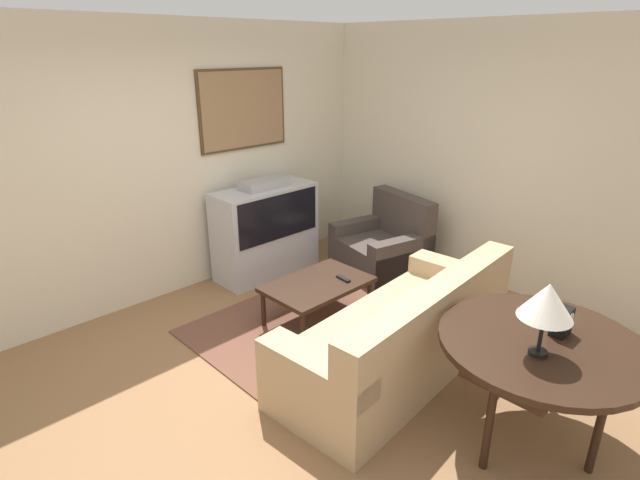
# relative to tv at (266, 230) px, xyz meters

# --- Properties ---
(ground_plane) EXTENTS (12.00, 12.00, 0.00)m
(ground_plane) POSITION_rel_tv_xyz_m (-1.03, -1.78, -0.52)
(ground_plane) COLOR #8E6642
(wall_back) EXTENTS (12.00, 0.10, 2.70)m
(wall_back) POSITION_rel_tv_xyz_m (-1.02, 0.35, 0.84)
(wall_back) COLOR beige
(wall_back) RESTS_ON ground_plane
(wall_right) EXTENTS (0.06, 12.00, 2.70)m
(wall_right) POSITION_rel_tv_xyz_m (1.60, -1.78, 0.83)
(wall_right) COLOR beige
(wall_right) RESTS_ON ground_plane
(area_rug) EXTENTS (2.20, 1.60, 0.01)m
(area_rug) POSITION_rel_tv_xyz_m (-0.37, -1.20, -0.51)
(area_rug) COLOR brown
(area_rug) RESTS_ON ground_plane
(tv) EXTENTS (1.18, 0.49, 1.09)m
(tv) POSITION_rel_tv_xyz_m (0.00, 0.00, 0.00)
(tv) COLOR #B7B7BC
(tv) RESTS_ON ground_plane
(couch) EXTENTS (2.24, 1.03, 0.84)m
(couch) POSITION_rel_tv_xyz_m (-0.39, -2.20, -0.22)
(couch) COLOR tan
(couch) RESTS_ON ground_plane
(armchair) EXTENTS (1.00, 1.09, 0.87)m
(armchair) POSITION_rel_tv_xyz_m (1.00, -0.88, -0.24)
(armchair) COLOR #473D38
(armchair) RESTS_ON ground_plane
(coffee_table) EXTENTS (0.97, 0.63, 0.40)m
(coffee_table) POSITION_rel_tv_xyz_m (-0.34, -1.18, -0.16)
(coffee_table) COLOR black
(coffee_table) RESTS_ON ground_plane
(console_table) EXTENTS (1.25, 1.25, 0.75)m
(console_table) POSITION_rel_tv_xyz_m (-0.40, -3.25, 0.17)
(console_table) COLOR black
(console_table) RESTS_ON ground_plane
(table_lamp) EXTENTS (0.31, 0.31, 0.46)m
(table_lamp) POSITION_rel_tv_xyz_m (-0.57, -3.29, 0.58)
(table_lamp) COLOR black
(table_lamp) RESTS_ON console_table
(mantel_clock) EXTENTS (0.14, 0.10, 0.18)m
(mantel_clock) POSITION_rel_tv_xyz_m (-0.25, -3.29, 0.32)
(mantel_clock) COLOR black
(mantel_clock) RESTS_ON console_table
(remote) EXTENTS (0.06, 0.16, 0.02)m
(remote) POSITION_rel_tv_xyz_m (-0.12, -1.31, -0.11)
(remote) COLOR black
(remote) RESTS_ON coffee_table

